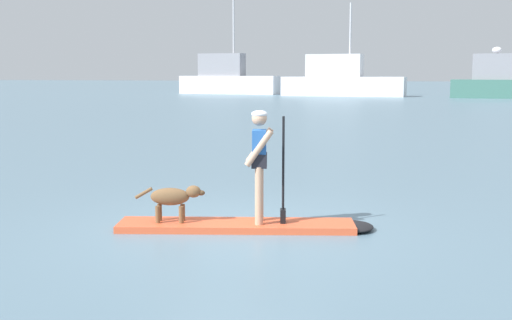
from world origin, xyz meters
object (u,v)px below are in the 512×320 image
at_px(moored_boat_outer, 341,80).
at_px(moored_boat_port, 501,82).
at_px(person_paddler, 260,158).
at_px(moored_boat_far_starboard, 227,79).
at_px(paddleboard, 252,226).
at_px(dog, 173,198).

xyz_separation_m(moored_boat_outer, moored_boat_port, (15.53, -0.93, -0.05)).
xyz_separation_m(person_paddler, moored_boat_far_starboard, (-22.16, 60.70, 0.68)).
distance_m(paddleboard, moored_boat_far_starboard, 64.64).
relative_size(moored_boat_outer, moored_boat_port, 1.31).
height_order(moored_boat_outer, moored_boat_port, moored_boat_outer).
height_order(paddleboard, dog, dog).
xyz_separation_m(paddleboard, moored_boat_port, (7.27, 56.40, 1.51)).
distance_m(paddleboard, person_paddler, 1.02).
bearing_deg(paddleboard, moored_boat_outer, 98.19).
xyz_separation_m(moored_boat_far_starboard, moored_boat_outer, (13.79, -3.41, -0.13)).
xyz_separation_m(paddleboard, dog, (-1.12, -0.31, 0.42)).
relative_size(dog, moored_boat_outer, 0.08).
relative_size(person_paddler, moored_boat_outer, 0.13).
bearing_deg(moored_boat_far_starboard, moored_boat_outer, -13.90).
height_order(moored_boat_far_starboard, moored_boat_port, moored_boat_far_starboard).
bearing_deg(moored_boat_port, dog, -98.42).
xyz_separation_m(person_paddler, moored_boat_port, (7.15, 56.37, 0.50)).
xyz_separation_m(paddleboard, moored_boat_far_starboard, (-22.04, 60.74, 1.69)).
bearing_deg(moored_boat_outer, person_paddler, -81.68).
bearing_deg(moored_boat_far_starboard, moored_boat_port, -8.42).
bearing_deg(moored_boat_port, moored_boat_outer, 176.58).
distance_m(dog, moored_boat_far_starboard, 64.54).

